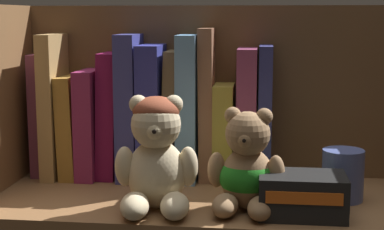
{
  "coord_description": "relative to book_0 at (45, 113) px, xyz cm",
  "views": [
    {
      "loc": [
        6.06,
        -83.88,
        27.92
      ],
      "look_at": [
        -3.92,
        0.0,
        13.95
      ],
      "focal_mm": 56.31,
      "sensor_mm": 36.0,
      "label": 1
    }
  ],
  "objects": [
    {
      "name": "teddy_bear_smaller",
      "position": [
        33.94,
        -16.25,
        -4.45
      ],
      "size": [
        10.26,
        10.84,
        13.91
      ],
      "color": "#93704C",
      "rests_on": "shelf_board"
    },
    {
      "name": "pillar_candle",
      "position": [
        47.3,
        -10.16,
        -6.27
      ],
      "size": [
        5.87,
        5.87,
        7.28
      ],
      "primitive_type": "cylinder",
      "color": "#4C5B99",
      "rests_on": "shelf_board"
    },
    {
      "name": "book_2",
      "position": [
        5.23,
        0.0,
        -1.7
      ],
      "size": [
        3.0,
        13.02,
        16.49
      ],
      "primitive_type": "cube",
      "rotation": [
        0.0,
        -0.03,
        0.0
      ],
      "color": "olive",
      "rests_on": "shelf_board"
    },
    {
      "name": "book_8",
      "position": [
        24.16,
        0.0,
        1.59
      ],
      "size": [
        3.09,
        12.03,
        23.01
      ],
      "primitive_type": "cube",
      "color": "#5E8EBA",
      "rests_on": "shelf_board"
    },
    {
      "name": "book_11",
      "position": [
        33.39,
        0.0,
        0.57
      ],
      "size": [
        3.02,
        11.2,
        20.96
      ],
      "primitive_type": "cube",
      "color": "#7A3255",
      "rests_on": "shelf_board"
    },
    {
      "name": "book_1",
      "position": [
        2.49,
        0.0,
        1.6
      ],
      "size": [
        2.33,
        14.06,
        23.04
      ],
      "primitive_type": "cube",
      "color": "#A4824D",
      "rests_on": "shelf_board"
    },
    {
      "name": "book_9",
      "position": [
        27.1,
        0.0,
        2.09
      ],
      "size": [
        2.51,
        9.03,
        24.03
      ],
      "primitive_type": "cube",
      "rotation": [
        0.0,
        -0.01,
        0.0
      ],
      "color": "brown",
      "rests_on": "shelf_board"
    },
    {
      "name": "book_7",
      "position": [
        21.4,
        0.0,
        0.33
      ],
      "size": [
        2.62,
        10.9,
        20.54
      ],
      "primitive_type": "cube",
      "rotation": [
        0.0,
        0.04,
        0.0
      ],
      "color": "brown",
      "rests_on": "shelf_board"
    },
    {
      "name": "book_12",
      "position": [
        36.22,
        0.0,
        0.79
      ],
      "size": [
        2.05,
        10.61,
        21.41
      ],
      "primitive_type": "cube",
      "color": "navy",
      "rests_on": "shelf_board"
    },
    {
      "name": "book_3",
      "position": [
        8.29,
        0.0,
        -1.24
      ],
      "size": [
        2.98,
        13.34,
        17.36
      ],
      "primitive_type": "cube",
      "color": "#7D224E",
      "rests_on": "shelf_board"
    },
    {
      "name": "teddy_bear_larger",
      "position": [
        21.84,
        -17.47,
        -2.55
      ],
      "size": [
        11.46,
        11.77,
        15.54
      ],
      "color": "beige",
      "rests_on": "shelf_board"
    },
    {
      "name": "shelf_board",
      "position": [
        29.79,
        -10.84,
        -10.92
      ],
      "size": [
        64.67,
        26.0,
        2.0
      ],
      "primitive_type": "cube",
      "color": "brown",
      "rests_on": "ground"
    },
    {
      "name": "book_0",
      "position": [
        0.0,
        0.0,
        0.0
      ],
      "size": [
        2.12,
        9.65,
        19.84
      ],
      "primitive_type": "cube",
      "rotation": [
        0.0,
        0.0,
        0.0
      ],
      "color": "#6A324D",
      "rests_on": "shelf_board"
    },
    {
      "name": "small_product_box",
      "position": [
        41.2,
        -17.91,
        -7.11
      ],
      "size": [
        11.24,
        7.45,
        5.6
      ],
      "color": "black",
      "rests_on": "shelf_board"
    },
    {
      "name": "book_4",
      "position": [
        11.53,
        0.0,
        0.13
      ],
      "size": [
        3.6,
        10.85,
        20.17
      ],
      "primitive_type": "cube",
      "rotation": [
        0.0,
        0.03,
        0.0
      ],
      "color": "maroon",
      "rests_on": "shelf_board"
    },
    {
      "name": "shelf_back_panel",
      "position": [
        29.79,
        2.76,
        2.85
      ],
      "size": [
        67.07,
        1.2,
        29.53
      ],
      "primitive_type": "cube",
      "color": "brown",
      "rests_on": "ground"
    },
    {
      "name": "book_5",
      "position": [
        14.83,
        0.0,
        1.62
      ],
      "size": [
        3.07,
        12.94,
        23.07
      ],
      "primitive_type": "cube",
      "color": "navy",
      "rests_on": "shelf_board"
    },
    {
      "name": "book_10",
      "position": [
        30.04,
        0.0,
        -2.28
      ],
      "size": [
        3.11,
        9.86,
        15.28
      ],
      "primitive_type": "cube",
      "color": "olive",
      "rests_on": "shelf_board"
    },
    {
      "name": "book_6",
      "position": [
        18.41,
        0.0,
        0.81
      ],
      "size": [
        3.52,
        13.85,
        21.45
      ],
      "primitive_type": "cube",
      "color": "navy",
      "rests_on": "shelf_board"
    }
  ]
}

